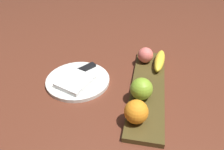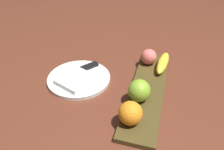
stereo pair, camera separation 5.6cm
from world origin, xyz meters
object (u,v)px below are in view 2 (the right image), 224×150
(peach, at_px, (149,57))
(knife, at_px, (84,69))
(banana, at_px, (163,63))
(dinner_plate, at_px, (79,78))
(orange_near_apple, at_px, (130,113))
(folded_napkin, at_px, (76,80))
(apple, at_px, (139,90))
(fruit_tray, at_px, (147,90))

(peach, distance_m, knife, 0.26)
(peach, bearing_deg, banana, 79.62)
(peach, xyz_separation_m, knife, (0.11, -0.23, -0.03))
(peach, height_order, dinner_plate, peach)
(orange_near_apple, relative_size, folded_napkin, 0.60)
(dinner_plate, distance_m, knife, 0.05)
(apple, bearing_deg, folded_napkin, -98.55)
(banana, xyz_separation_m, folded_napkin, (0.17, -0.29, -0.01))
(apple, distance_m, orange_near_apple, 0.10)
(knife, bearing_deg, folded_napkin, 37.22)
(dinner_plate, relative_size, folded_napkin, 2.00)
(apple, bearing_deg, fruit_tray, 162.46)
(folded_napkin, height_order, knife, folded_napkin)
(dinner_plate, xyz_separation_m, knife, (-0.05, 0.00, 0.01))
(apple, xyz_separation_m, orange_near_apple, (0.10, -0.01, -0.00))
(apple, xyz_separation_m, banana, (-0.21, 0.06, -0.02))
(orange_near_apple, height_order, folded_napkin, orange_near_apple)
(apple, height_order, folded_napkin, apple)
(fruit_tray, bearing_deg, dinner_plate, -90.00)
(orange_near_apple, xyz_separation_m, peach, (-0.32, 0.00, -0.00))
(banana, height_order, orange_near_apple, orange_near_apple)
(orange_near_apple, bearing_deg, banana, 168.79)
(fruit_tray, relative_size, apple, 6.55)
(fruit_tray, bearing_deg, banana, 166.44)
(fruit_tray, height_order, peach, peach)
(apple, bearing_deg, peach, -179.62)
(apple, xyz_separation_m, folded_napkin, (-0.03, -0.23, -0.03))
(knife, bearing_deg, banana, 145.83)
(fruit_tray, relative_size, banana, 3.07)
(banana, distance_m, orange_near_apple, 0.32)
(apple, distance_m, banana, 0.22)
(banana, xyz_separation_m, peach, (-0.01, -0.06, 0.01))
(fruit_tray, bearing_deg, apple, -17.54)
(dinner_plate, relative_size, knife, 1.47)
(dinner_plate, height_order, folded_napkin, folded_napkin)
(knife, bearing_deg, apple, 101.45)
(banana, relative_size, dinner_plate, 0.66)
(orange_near_apple, distance_m, peach, 0.32)
(fruit_tray, relative_size, knife, 2.99)
(fruit_tray, distance_m, folded_napkin, 0.25)
(peach, distance_m, folded_napkin, 0.30)
(apple, xyz_separation_m, peach, (-0.22, -0.00, -0.01))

